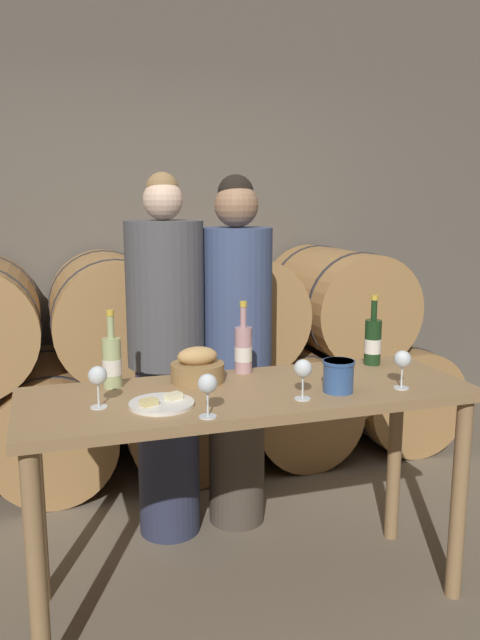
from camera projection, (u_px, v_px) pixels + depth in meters
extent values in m
plane|color=#726654|center=(249.00, 597.00, 2.55)|extent=(10.00, 10.00, 0.00)
cube|color=#60594F|center=(152.00, 200.00, 4.18)|extent=(10.00, 0.12, 3.20)
cylinder|color=#A87A47|center=(51.00, 419.00, 3.64)|extent=(0.68, 0.96, 0.68)
cylinder|color=#2D2D33|center=(53.00, 438.00, 3.35)|extent=(0.69, 0.02, 0.69)
cylinder|color=#2D2D33|center=(50.00, 403.00, 3.93)|extent=(0.69, 0.02, 0.69)
cylinder|color=#A87A47|center=(174.00, 407.00, 3.86)|extent=(0.68, 0.96, 0.68)
cylinder|color=#2D2D33|center=(185.00, 424.00, 3.57)|extent=(0.69, 0.02, 0.69)
cylinder|color=#2D2D33|center=(165.00, 393.00, 4.15)|extent=(0.69, 0.02, 0.69)
cylinder|color=#A87A47|center=(284.00, 396.00, 4.07)|extent=(0.68, 0.96, 0.68)
cylinder|color=#2D2D33|center=(302.00, 411.00, 3.79)|extent=(0.69, 0.02, 0.69)
cylinder|color=#2D2D33|center=(267.00, 383.00, 4.36)|extent=(0.69, 0.02, 0.69)
cylinder|color=#A87A47|center=(382.00, 386.00, 4.29)|extent=(0.68, 0.96, 0.68)
cylinder|color=#2D2D33|center=(407.00, 400.00, 4.00)|extent=(0.69, 0.02, 0.69)
cylinder|color=#2D2D33|center=(360.00, 375.00, 4.58)|extent=(0.69, 0.02, 0.69)
cylinder|color=#A87A47|center=(111.00, 313.00, 3.63)|extent=(0.68, 0.96, 0.68)
cylinder|color=#2D2D33|center=(117.00, 323.00, 3.35)|extent=(0.69, 0.02, 0.69)
cylinder|color=#2D2D33|center=(105.00, 305.00, 3.92)|extent=(0.69, 0.02, 0.69)
cylinder|color=#A87A47|center=(230.00, 307.00, 3.85)|extent=(0.68, 0.96, 0.68)
cylinder|color=#2D2D33|center=(246.00, 316.00, 3.56)|extent=(0.69, 0.02, 0.69)
cylinder|color=#2D2D33|center=(217.00, 300.00, 4.14)|extent=(0.69, 0.02, 0.69)
cylinder|color=#A87A47|center=(337.00, 301.00, 4.07)|extent=(0.68, 0.96, 0.68)
cylinder|color=#2D2D33|center=(359.00, 309.00, 3.78)|extent=(0.69, 0.02, 0.69)
cylinder|color=#2D2D33|center=(317.00, 295.00, 4.36)|extent=(0.69, 0.02, 0.69)
cylinder|color=#99754C|center=(37.00, 571.00, 2.01)|extent=(0.06, 0.06, 0.84)
cylinder|color=#99754C|center=(459.00, 500.00, 2.48)|extent=(0.06, 0.06, 0.84)
cylinder|color=#99754C|center=(37.00, 503.00, 2.45)|extent=(0.06, 0.06, 0.84)
cylinder|color=#99754C|center=(395.00, 454.00, 2.93)|extent=(0.06, 0.06, 0.84)
cube|color=#99754C|center=(249.00, 395.00, 2.39)|extent=(1.73, 0.60, 0.04)
cylinder|color=#2D334C|center=(169.00, 449.00, 3.00)|extent=(0.29, 0.29, 0.84)
cylinder|color=#4C4C51|center=(165.00, 294.00, 2.86)|extent=(0.36, 0.36, 0.67)
sphere|color=beige|center=(163.00, 200.00, 2.78)|extent=(0.18, 0.18, 0.18)
sphere|color=olive|center=(162.00, 189.00, 2.78)|extent=(0.15, 0.15, 0.15)
cylinder|color=#4C4238|center=(237.00, 442.00, 3.10)|extent=(0.28, 0.28, 0.82)
cylinder|color=#3D4C75|center=(236.00, 297.00, 2.97)|extent=(0.34, 0.34, 0.65)
sphere|color=#997051|center=(236.00, 205.00, 2.89)|extent=(0.21, 0.21, 0.21)
sphere|color=black|center=(236.00, 193.00, 2.89)|extent=(0.17, 0.17, 0.17)
cylinder|color=#193819|center=(373.00, 342.00, 2.74)|extent=(0.07, 0.07, 0.20)
cylinder|color=#193819|center=(374.00, 310.00, 2.71)|extent=(0.03, 0.03, 0.09)
cylinder|color=gold|center=(375.00, 298.00, 2.70)|extent=(0.03, 0.03, 0.02)
cylinder|color=white|center=(373.00, 346.00, 2.74)|extent=(0.07, 0.07, 0.06)
cylinder|color=#ADBC7F|center=(112.00, 363.00, 2.40)|extent=(0.07, 0.07, 0.19)
cylinder|color=#ADBC7F|center=(111.00, 327.00, 2.37)|extent=(0.03, 0.03, 0.09)
cylinder|color=gold|center=(110.00, 313.00, 2.36)|extent=(0.03, 0.03, 0.02)
cylinder|color=white|center=(112.00, 367.00, 2.40)|extent=(0.07, 0.07, 0.06)
cylinder|color=#BC8E93|center=(243.00, 350.00, 2.61)|extent=(0.07, 0.07, 0.19)
cylinder|color=#BC8E93|center=(243.00, 317.00, 2.58)|extent=(0.03, 0.03, 0.09)
cylinder|color=gold|center=(243.00, 304.00, 2.57)|extent=(0.03, 0.03, 0.02)
cylinder|color=white|center=(243.00, 354.00, 2.61)|extent=(0.07, 0.07, 0.06)
cylinder|color=#335693|center=(338.00, 376.00, 2.35)|extent=(0.11, 0.11, 0.12)
cylinder|color=#335693|center=(339.00, 362.00, 2.34)|extent=(0.12, 0.12, 0.01)
cylinder|color=olive|center=(198.00, 372.00, 2.49)|extent=(0.21, 0.21, 0.07)
ellipsoid|color=tan|center=(197.00, 356.00, 2.47)|extent=(0.16, 0.10, 0.08)
cylinder|color=white|center=(162.00, 404.00, 2.19)|extent=(0.23, 0.23, 0.01)
cube|color=beige|center=(174.00, 396.00, 2.22)|extent=(0.07, 0.06, 0.02)
cube|color=#E0CC7F|center=(149.00, 402.00, 2.16)|extent=(0.07, 0.06, 0.02)
cylinder|color=white|center=(99.00, 407.00, 2.18)|extent=(0.06, 0.06, 0.00)
cylinder|color=white|center=(98.00, 395.00, 2.17)|extent=(0.01, 0.01, 0.08)
sphere|color=white|center=(98.00, 375.00, 2.16)|extent=(0.07, 0.07, 0.07)
cylinder|color=white|center=(208.00, 416.00, 2.08)|extent=(0.06, 0.06, 0.00)
cylinder|color=white|center=(208.00, 404.00, 2.07)|extent=(0.01, 0.01, 0.08)
sphere|color=white|center=(208.00, 384.00, 2.06)|extent=(0.07, 0.07, 0.07)
cylinder|color=white|center=(302.00, 399.00, 2.27)|extent=(0.06, 0.06, 0.00)
cylinder|color=white|center=(303.00, 387.00, 2.26)|extent=(0.01, 0.01, 0.08)
sphere|color=white|center=(303.00, 368.00, 2.25)|extent=(0.07, 0.07, 0.07)
cylinder|color=white|center=(401.00, 388.00, 2.40)|extent=(0.06, 0.06, 0.00)
cylinder|color=white|center=(402.00, 377.00, 2.39)|extent=(0.01, 0.01, 0.08)
sphere|color=white|center=(403.00, 359.00, 2.38)|extent=(0.07, 0.07, 0.07)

